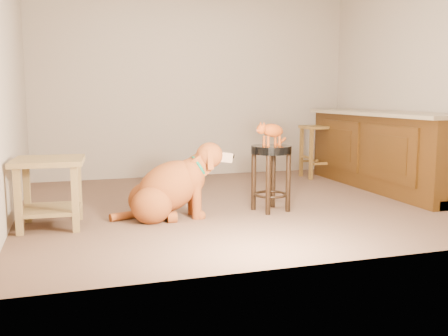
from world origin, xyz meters
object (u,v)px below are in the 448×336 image
object	(u,v)px
wood_stool	(316,151)
golden_retriever	(170,189)
padded_stool	(271,165)
side_table	(50,182)
tabby_kitten	(271,131)

from	to	relation	value
wood_stool	golden_retriever	size ratio (longest dim) A/B	0.61
golden_retriever	wood_stool	bearing A→B (deg)	37.15
padded_stool	wood_stool	bearing A→B (deg)	50.87
side_table	tabby_kitten	bearing A→B (deg)	0.35
tabby_kitten	golden_retriever	bearing A→B (deg)	165.74
padded_stool	golden_retriever	world-z (taller)	golden_retriever
golden_retriever	tabby_kitten	distance (m)	1.12
wood_stool	golden_retriever	world-z (taller)	wood_stool
padded_stool	tabby_kitten	world-z (taller)	tabby_kitten
side_table	tabby_kitten	xyz separation A→B (m)	(2.05, 0.01, 0.40)
padded_stool	side_table	distance (m)	2.06
padded_stool	golden_retriever	distance (m)	1.03
wood_stool	golden_retriever	bearing A→B (deg)	-144.48
padded_stool	golden_retriever	size ratio (longest dim) A/B	0.55
wood_stool	golden_retriever	xyz separation A→B (m)	(-2.40, -1.71, -0.10)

